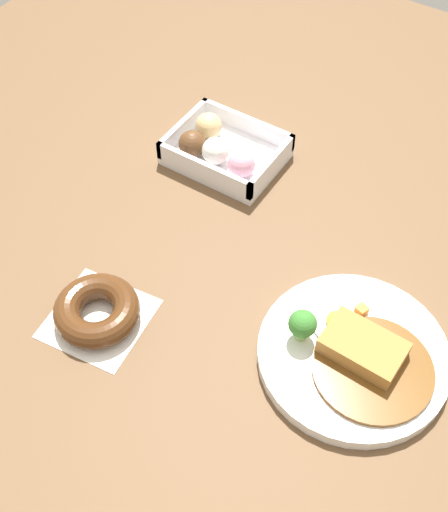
# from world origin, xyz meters

# --- Properties ---
(ground_plane) EXTENTS (1.60, 1.60, 0.00)m
(ground_plane) POSITION_xyz_m (0.00, 0.00, 0.00)
(ground_plane) COLOR brown
(curry_plate) EXTENTS (0.24, 0.24, 0.07)m
(curry_plate) POSITION_xyz_m (0.16, -0.02, 0.01)
(curry_plate) COLOR white
(curry_plate) RESTS_ON ground_plane
(donut_box) EXTENTS (0.17, 0.13, 0.05)m
(donut_box) POSITION_xyz_m (-0.18, 0.19, 0.02)
(donut_box) COLOR white
(donut_box) RESTS_ON ground_plane
(chocolate_ring_donut) EXTENTS (0.14, 0.14, 0.04)m
(chocolate_ring_donut) POSITION_xyz_m (-0.15, -0.15, 0.02)
(chocolate_ring_donut) COLOR white
(chocolate_ring_donut) RESTS_ON ground_plane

